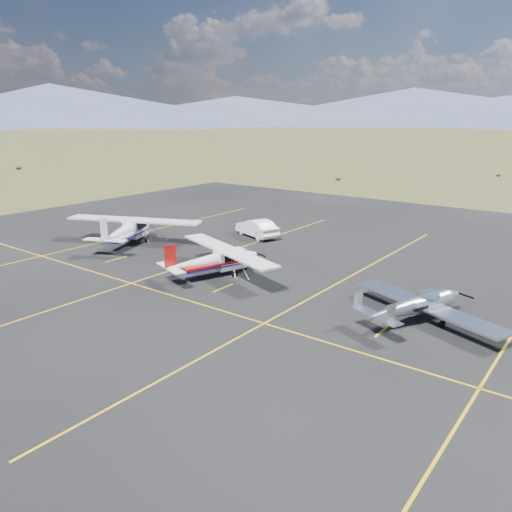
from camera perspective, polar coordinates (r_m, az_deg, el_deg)
ground at (r=30.98m, az=10.55°, el=-4.95°), size 1600.00×1600.00×0.00m
apron at (r=34.44m, az=0.11°, el=-2.52°), size 72.00×72.00×0.02m
aircraft_low_wing at (r=28.41m, az=18.05°, el=-5.32°), size 6.94×9.32×2.06m
aircraft_cessna at (r=34.61m, az=-4.76°, el=-0.39°), size 7.43×10.55×2.71m
aircraft_plain at (r=44.24m, az=-14.46°, el=2.98°), size 8.81×11.82×3.09m
sedan at (r=45.87m, az=0.08°, el=3.24°), size 3.38×5.26×1.64m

